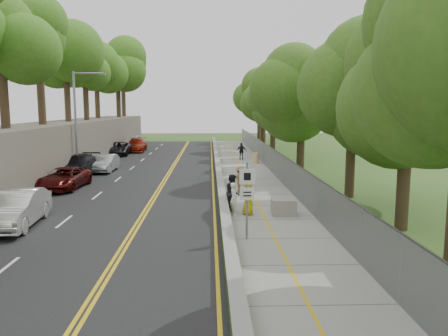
{
  "coord_description": "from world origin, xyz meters",
  "views": [
    {
      "loc": [
        -0.43,
        -19.95,
        5.31
      ],
      "look_at": [
        0.5,
        8.0,
        1.4
      ],
      "focal_mm": 35.0,
      "sensor_mm": 36.0,
      "label": 1
    }
  ],
  "objects_px": {
    "concrete_block": "(284,207)",
    "car_2": "(64,178)",
    "construction_barrel": "(256,158)",
    "signpost": "(247,192)",
    "car_1": "(16,209)",
    "painter_0": "(248,198)",
    "person_far": "(242,151)",
    "streetlight": "(78,116)",
    "car_0": "(15,209)"
  },
  "relations": [
    {
      "from": "construction_barrel",
      "to": "concrete_block",
      "type": "bearing_deg",
      "value": -92.17
    },
    {
      "from": "streetlight",
      "to": "car_0",
      "type": "bearing_deg",
      "value": -85.11
    },
    {
      "from": "car_0",
      "to": "painter_0",
      "type": "distance_m",
      "value": 10.77
    },
    {
      "from": "car_1",
      "to": "car_2",
      "type": "distance_m",
      "value": 9.15
    },
    {
      "from": "streetlight",
      "to": "person_far",
      "type": "distance_m",
      "value": 16.9
    },
    {
      "from": "car_1",
      "to": "painter_0",
      "type": "distance_m",
      "value": 10.6
    },
    {
      "from": "construction_barrel",
      "to": "person_far",
      "type": "distance_m",
      "value": 3.19
    },
    {
      "from": "streetlight",
      "to": "construction_barrel",
      "type": "xyz_separation_m",
      "value": [
        14.42,
        6.84,
        -4.1
      ]
    },
    {
      "from": "concrete_block",
      "to": "car_0",
      "type": "distance_m",
      "value": 12.5
    },
    {
      "from": "signpost",
      "to": "car_2",
      "type": "relative_size",
      "value": 0.63
    },
    {
      "from": "painter_0",
      "to": "car_1",
      "type": "bearing_deg",
      "value": 81.59
    },
    {
      "from": "construction_barrel",
      "to": "car_0",
      "type": "height_order",
      "value": "car_0"
    },
    {
      "from": "signpost",
      "to": "construction_barrel",
      "type": "distance_m",
      "value": 24.08
    },
    {
      "from": "car_1",
      "to": "streetlight",
      "type": "bearing_deg",
      "value": 91.72
    },
    {
      "from": "construction_barrel",
      "to": "car_0",
      "type": "distance_m",
      "value": 25.01
    },
    {
      "from": "concrete_block",
      "to": "person_far",
      "type": "height_order",
      "value": "person_far"
    },
    {
      "from": "construction_barrel",
      "to": "person_far",
      "type": "bearing_deg",
      "value": 111.41
    },
    {
      "from": "construction_barrel",
      "to": "car_2",
      "type": "relative_size",
      "value": 0.2
    },
    {
      "from": "streetlight",
      "to": "car_1",
      "type": "relative_size",
      "value": 1.63
    },
    {
      "from": "person_far",
      "to": "concrete_block",
      "type": "bearing_deg",
      "value": 96.54
    },
    {
      "from": "car_1",
      "to": "car_2",
      "type": "height_order",
      "value": "car_1"
    },
    {
      "from": "signpost",
      "to": "person_far",
      "type": "bearing_deg",
      "value": 86.26
    },
    {
      "from": "car_1",
      "to": "person_far",
      "type": "distance_m",
      "value": 27.26
    },
    {
      "from": "car_2",
      "to": "car_0",
      "type": "bearing_deg",
      "value": -81.83
    },
    {
      "from": "signpost",
      "to": "car_1",
      "type": "height_order",
      "value": "signpost"
    },
    {
      "from": "signpost",
      "to": "concrete_block",
      "type": "bearing_deg",
      "value": 61.28
    },
    {
      "from": "signpost",
      "to": "concrete_block",
      "type": "xyz_separation_m",
      "value": [
        2.15,
        3.92,
        -1.52
      ]
    },
    {
      "from": "construction_barrel",
      "to": "car_1",
      "type": "distance_m",
      "value": 25.21
    },
    {
      "from": "painter_0",
      "to": "person_far",
      "type": "distance_m",
      "value": 22.83
    },
    {
      "from": "person_far",
      "to": "signpost",
      "type": "bearing_deg",
      "value": 91.8
    },
    {
      "from": "car_0",
      "to": "signpost",
      "type": "bearing_deg",
      "value": -8.76
    },
    {
      "from": "signpost",
      "to": "construction_barrel",
      "type": "height_order",
      "value": "signpost"
    },
    {
      "from": "car_2",
      "to": "car_1",
      "type": "bearing_deg",
      "value": -80.58
    },
    {
      "from": "streetlight",
      "to": "signpost",
      "type": "bearing_deg",
      "value": -55.92
    },
    {
      "from": "concrete_block",
      "to": "car_2",
      "type": "height_order",
      "value": "car_2"
    },
    {
      "from": "construction_barrel",
      "to": "concrete_block",
      "type": "height_order",
      "value": "construction_barrel"
    },
    {
      "from": "signpost",
      "to": "car_2",
      "type": "bearing_deg",
      "value": 133.98
    },
    {
      "from": "car_2",
      "to": "painter_0",
      "type": "bearing_deg",
      "value": -29.02
    },
    {
      "from": "signpost",
      "to": "concrete_block",
      "type": "relative_size",
      "value": 2.64
    },
    {
      "from": "signpost",
      "to": "car_1",
      "type": "distance_m",
      "value": 10.35
    },
    {
      "from": "construction_barrel",
      "to": "car_2",
      "type": "bearing_deg",
      "value": -137.88
    },
    {
      "from": "car_2",
      "to": "streetlight",
      "type": "bearing_deg",
      "value": 99.57
    },
    {
      "from": "car_0",
      "to": "concrete_block",
      "type": "bearing_deg",
      "value": 11.52
    },
    {
      "from": "car_0",
      "to": "car_2",
      "type": "relative_size",
      "value": 0.83
    },
    {
      "from": "concrete_block",
      "to": "car_2",
      "type": "xyz_separation_m",
      "value": [
        -13.09,
        7.41,
        0.28
      ]
    },
    {
      "from": "signpost",
      "to": "painter_0",
      "type": "distance_m",
      "value": 4.17
    },
    {
      "from": "painter_0",
      "to": "signpost",
      "type": "bearing_deg",
      "value": 156.2
    },
    {
      "from": "streetlight",
      "to": "car_2",
      "type": "relative_size",
      "value": 1.62
    },
    {
      "from": "car_0",
      "to": "car_1",
      "type": "distance_m",
      "value": 0.45
    },
    {
      "from": "concrete_block",
      "to": "streetlight",
      "type": "bearing_deg",
      "value": 136.22
    }
  ]
}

